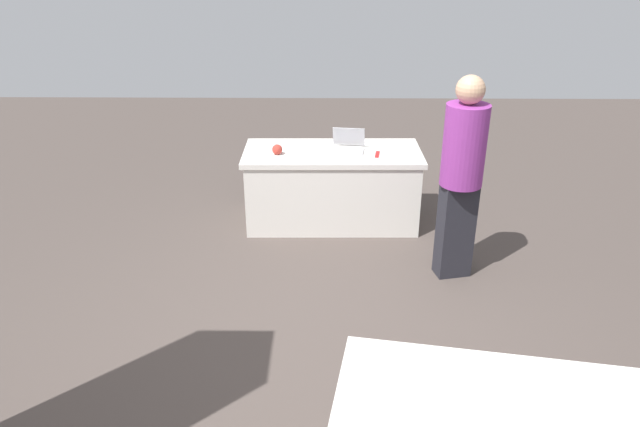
% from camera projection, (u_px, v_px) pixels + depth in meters
% --- Properties ---
extents(ground_plane, '(14.40, 14.40, 0.00)m').
position_uv_depth(ground_plane, '(311.00, 336.00, 4.25)').
color(ground_plane, '#4C423D').
extents(table_foreground, '(1.74, 0.82, 0.75)m').
position_uv_depth(table_foreground, '(332.00, 187.00, 5.86)').
color(table_foreground, silver).
rests_on(table_foreground, ground).
extents(person_attendee_browsing, '(0.41, 0.41, 1.70)m').
position_uv_depth(person_attendee_browsing, '(462.00, 170.00, 4.66)').
color(person_attendee_browsing, '#26262D').
rests_on(person_attendee_browsing, ground).
extents(laptop_silver, '(0.35, 0.33, 0.21)m').
position_uv_depth(laptop_silver, '(347.00, 146.00, 5.70)').
color(laptop_silver, silver).
rests_on(laptop_silver, table_foreground).
extents(yarn_ball, '(0.10, 0.10, 0.10)m').
position_uv_depth(yarn_ball, '(277.00, 149.00, 5.58)').
color(yarn_ball, '#B2382D').
rests_on(yarn_ball, table_foreground).
extents(scissors_red, '(0.06, 0.18, 0.01)m').
position_uv_depth(scissors_red, '(377.00, 154.00, 5.59)').
color(scissors_red, red).
rests_on(scissors_red, table_foreground).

